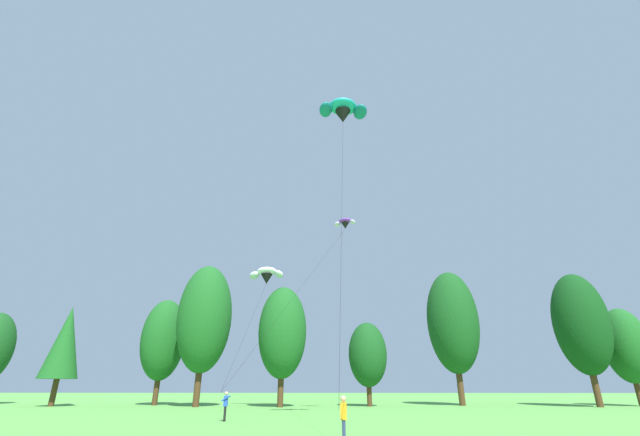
{
  "coord_description": "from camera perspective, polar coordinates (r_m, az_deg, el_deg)",
  "views": [
    {
      "loc": [
        3.2,
        -1.48,
        2.09
      ],
      "look_at": [
        2.62,
        21.45,
        11.43
      ],
      "focal_mm": 23.01,
      "sensor_mm": 36.0,
      "label": 1
    }
  ],
  "objects": [
    {
      "name": "treeline_tree_b",
      "position": [
        54.28,
        -31.92,
        -14.43
      ],
      "size": [
        3.84,
        3.84,
        10.2
      ],
      "color": "#472D19",
      "rests_on": "ground_plane"
    },
    {
      "name": "parafoil_kite_high_white",
      "position": [
        45.6,
        -7.44,
        -7.88
      ],
      "size": [
        4.11,
        16.88,
        12.59
      ],
      "color": "white"
    },
    {
      "name": "treeline_tree_g",
      "position": [
        51.0,
        17.97,
        -13.53
      ],
      "size": [
        5.74,
        5.74,
        14.58
      ],
      "color": "#472D19",
      "rests_on": "ground_plane"
    },
    {
      "name": "treeline_tree_i",
      "position": [
        57.46,
        36.79,
        -13.98
      ],
      "size": [
        4.51,
        4.51,
        10.03
      ],
      "color": "#472D19",
      "rests_on": "ground_plane"
    },
    {
      "name": "treeline_tree_d",
      "position": [
        47.33,
        -15.74,
        -13.22
      ],
      "size": [
        5.72,
        5.72,
        14.51
      ],
      "color": "#472D19",
      "rests_on": "ground_plane"
    },
    {
      "name": "treeline_tree_c",
      "position": [
        52.29,
        -20.96,
        -15.49
      ],
      "size": [
        4.88,
        4.88,
        11.4
      ],
      "color": "#472D19",
      "rests_on": "ground_plane"
    },
    {
      "name": "treeline_tree_f",
      "position": [
        46.73,
        6.64,
        -18.31
      ],
      "size": [
        4.08,
        4.08,
        8.44
      ],
      "color": "#472D19",
      "rests_on": "ground_plane"
    },
    {
      "name": "kite_flyer_mid",
      "position": [
        17.51,
        3.3,
        -25.73
      ],
      "size": [
        0.25,
        0.57,
        1.69
      ],
      "color": "navy",
      "rests_on": "ground_plane"
    },
    {
      "name": "kite_flyer_near",
      "position": [
        28.51,
        -12.99,
        -23.84
      ],
      "size": [
        0.61,
        0.64,
        1.69
      ],
      "color": "black",
      "rests_on": "ground_plane"
    },
    {
      "name": "treeline_tree_e",
      "position": [
        45.21,
        -5.24,
        -15.48
      ],
      "size": [
        5.05,
        5.05,
        12.02
      ],
      "color": "#472D19",
      "rests_on": "ground_plane"
    },
    {
      "name": "parafoil_kite_mid_teal",
      "position": [
        32.28,
        3.21,
        14.63
      ],
      "size": [
        3.96,
        9.24,
        21.2
      ],
      "color": "teal"
    },
    {
      "name": "treeline_tree_h",
      "position": [
        53.21,
        32.52,
        -12.23
      ],
      "size": [
        5.45,
        5.45,
        13.51
      ],
      "color": "#472D19",
      "rests_on": "ground_plane"
    },
    {
      "name": "parafoil_kite_far_purple",
      "position": [
        39.23,
        3.49,
        -0.76
      ],
      "size": [
        9.51,
        9.54,
        15.28
      ],
      "color": "purple"
    }
  ]
}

